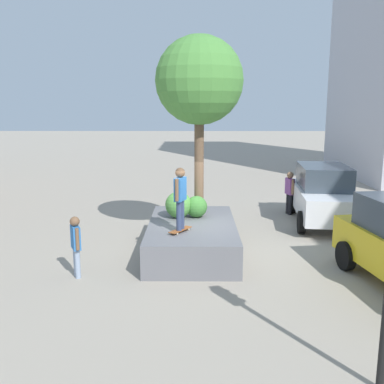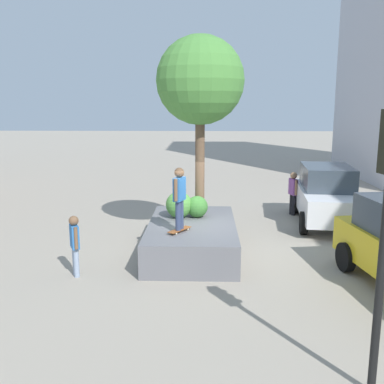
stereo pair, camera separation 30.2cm
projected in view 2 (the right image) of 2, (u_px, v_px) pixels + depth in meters
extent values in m
plane|color=#9E9384|center=(200.00, 253.00, 12.63)|extent=(120.00, 120.00, 0.00)
cube|color=slate|center=(192.00, 238.00, 12.58)|extent=(4.27, 2.45, 0.87)
cylinder|color=brown|center=(200.00, 161.00, 13.14)|extent=(0.28, 0.28, 3.29)
sphere|color=#4C8C3D|center=(200.00, 80.00, 12.68)|extent=(2.56, 2.56, 2.56)
sphere|color=#4C8C3D|center=(179.00, 205.00, 13.04)|extent=(0.78, 0.78, 0.78)
sphere|color=#3D7A33|center=(197.00, 207.00, 13.10)|extent=(0.64, 0.64, 0.64)
cube|color=brown|center=(180.00, 230.00, 11.62)|extent=(0.78, 0.62, 0.02)
sphere|color=beige|center=(176.00, 234.00, 11.37)|extent=(0.06, 0.06, 0.06)
sphere|color=beige|center=(171.00, 233.00, 11.47)|extent=(0.06, 0.06, 0.06)
sphere|color=beige|center=(188.00, 229.00, 11.78)|extent=(0.06, 0.06, 0.06)
sphere|color=beige|center=(183.00, 228.00, 11.87)|extent=(0.06, 0.06, 0.06)
cylinder|color=navy|center=(181.00, 214.00, 11.62)|extent=(0.14, 0.14, 0.78)
cylinder|color=navy|center=(178.00, 216.00, 11.45)|extent=(0.14, 0.14, 0.78)
cube|color=#2D6BB2|center=(179.00, 189.00, 11.40)|extent=(0.48, 0.33, 0.61)
cylinder|color=brown|center=(183.00, 187.00, 11.61)|extent=(0.09, 0.09, 0.58)
cylinder|color=brown|center=(176.00, 190.00, 11.19)|extent=(0.09, 0.09, 0.58)
sphere|color=brown|center=(179.00, 173.00, 11.32)|extent=(0.25, 0.25, 0.25)
cube|color=white|center=(327.00, 201.00, 15.55)|extent=(4.58, 2.29, 0.88)
cube|color=#38424C|center=(327.00, 177.00, 15.60)|extent=(2.62, 1.87, 0.79)
cylinder|color=black|center=(363.00, 225.00, 14.14)|extent=(0.77, 0.30, 0.75)
cylinder|color=black|center=(304.00, 223.00, 14.38)|extent=(0.77, 0.30, 0.75)
cylinder|color=black|center=(345.00, 205.00, 16.88)|extent=(0.77, 0.30, 0.75)
cylinder|color=black|center=(295.00, 204.00, 17.12)|extent=(0.77, 0.30, 0.75)
cylinder|color=black|center=(346.00, 257.00, 11.18)|extent=(0.77, 0.33, 0.74)
cylinder|color=black|center=(380.00, 289.00, 6.18)|extent=(0.12, 0.12, 3.26)
cylinder|color=#8C9EB7|center=(75.00, 261.00, 10.94)|extent=(0.13, 0.13, 0.73)
cylinder|color=#8C9EB7|center=(76.00, 263.00, 10.78)|extent=(0.13, 0.13, 0.73)
cube|color=#2D6BB2|center=(74.00, 237.00, 10.73)|extent=(0.44, 0.34, 0.57)
cylinder|color=brown|center=(73.00, 234.00, 10.92)|extent=(0.09, 0.09, 0.54)
cylinder|color=brown|center=(76.00, 238.00, 10.54)|extent=(0.09, 0.09, 0.54)
sphere|color=brown|center=(74.00, 221.00, 10.66)|extent=(0.24, 0.24, 0.24)
cylinder|color=black|center=(294.00, 205.00, 16.84)|extent=(0.14, 0.14, 0.79)
cylinder|color=black|center=(291.00, 204.00, 17.02)|extent=(0.14, 0.14, 0.79)
cube|color=#8C4C99|center=(293.00, 187.00, 16.79)|extent=(0.48, 0.30, 0.62)
cylinder|color=#9E7251|center=(296.00, 187.00, 16.56)|extent=(0.10, 0.10, 0.58)
cylinder|color=#9E7251|center=(291.00, 185.00, 17.01)|extent=(0.10, 0.10, 0.58)
sphere|color=#9E7251|center=(294.00, 175.00, 16.71)|extent=(0.26, 0.26, 0.26)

